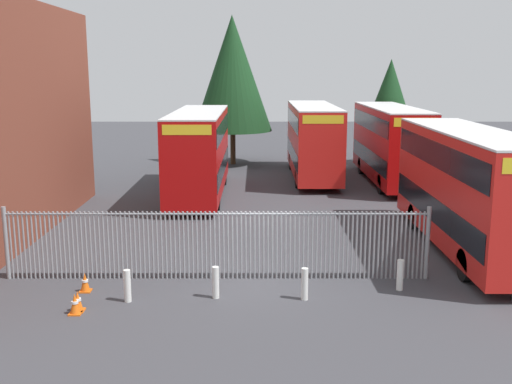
% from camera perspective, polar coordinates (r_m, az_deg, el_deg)
% --- Properties ---
extents(ground_plane, '(100.00, 100.00, 0.00)m').
position_cam_1_polar(ground_plane, '(27.12, -0.00, -2.44)').
color(ground_plane, '#3D3D42').
extents(palisade_fence, '(13.45, 0.14, 2.35)m').
position_cam_1_polar(palisade_fence, '(19.13, -3.74, -4.82)').
color(palisade_fence, gray).
rests_on(palisade_fence, ground).
extents(double_decker_bus_near_gate, '(2.54, 10.81, 4.42)m').
position_cam_1_polar(double_decker_bus_near_gate, '(23.16, 19.42, 0.60)').
color(double_decker_bus_near_gate, red).
rests_on(double_decker_bus_near_gate, ground).
extents(double_decker_bus_behind_fence_left, '(2.54, 10.81, 4.42)m').
position_cam_1_polar(double_decker_bus_behind_fence_left, '(31.62, -5.42, 3.99)').
color(double_decker_bus_behind_fence_left, '#B70C0C').
rests_on(double_decker_bus_behind_fence_left, ground).
extents(double_decker_bus_behind_fence_right, '(2.54, 10.81, 4.42)m').
position_cam_1_polar(double_decker_bus_behind_fence_right, '(36.02, 12.54, 4.70)').
color(double_decker_bus_behind_fence_right, '#B70C0C').
rests_on(double_decker_bus_behind_fence_right, ground).
extents(double_decker_bus_far_back, '(2.54, 10.81, 4.42)m').
position_cam_1_polar(double_decker_bus_far_back, '(36.95, 5.38, 5.09)').
color(double_decker_bus_far_back, red).
rests_on(double_decker_bus_far_back, ground).
extents(bollard_near_left, '(0.20, 0.20, 0.95)m').
position_cam_1_polar(bollard_near_left, '(17.85, -12.08, -8.67)').
color(bollard_near_left, silver).
rests_on(bollard_near_left, ground).
extents(bollard_center_front, '(0.20, 0.20, 0.95)m').
position_cam_1_polar(bollard_center_front, '(17.76, -3.86, -8.52)').
color(bollard_center_front, silver).
rests_on(bollard_center_front, ground).
extents(bollard_near_right, '(0.20, 0.20, 0.95)m').
position_cam_1_polar(bollard_near_right, '(17.66, 4.60, -8.66)').
color(bollard_near_right, silver).
rests_on(bollard_near_right, ground).
extents(bollard_far_right, '(0.20, 0.20, 0.95)m').
position_cam_1_polar(bollard_far_right, '(18.84, 13.44, -7.63)').
color(bollard_far_right, silver).
rests_on(bollard_far_right, ground).
extents(traffic_cone_by_gate, '(0.34, 0.34, 0.59)m').
position_cam_1_polar(traffic_cone_by_gate, '(17.57, -16.52, -9.88)').
color(traffic_cone_by_gate, orange).
rests_on(traffic_cone_by_gate, ground).
extents(traffic_cone_mid_forecourt, '(0.34, 0.34, 0.59)m').
position_cam_1_polar(traffic_cone_mid_forecourt, '(18.97, -15.88, -8.22)').
color(traffic_cone_mid_forecourt, orange).
rests_on(traffic_cone_mid_forecourt, ground).
extents(traffic_cone_near_kerb, '(0.34, 0.34, 0.59)m').
position_cam_1_polar(traffic_cone_near_kerb, '(17.40, -16.76, -10.11)').
color(traffic_cone_near_kerb, orange).
rests_on(traffic_cone_near_kerb, ground).
extents(tree_tall_back, '(5.45, 5.45, 10.13)m').
position_cam_1_polar(tree_tall_back, '(41.90, -2.27, 11.12)').
color(tree_tall_back, '#4C3823').
rests_on(tree_tall_back, ground).
extents(tree_short_side, '(3.58, 3.58, 7.22)m').
position_cam_1_polar(tree_short_side, '(42.88, 12.53, 8.75)').
color(tree_short_side, '#4C3823').
rests_on(tree_short_side, ground).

